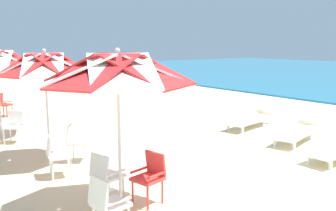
# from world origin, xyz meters

# --- Properties ---
(ground_plane) EXTENTS (80.00, 80.00, 0.00)m
(ground_plane) POSITION_xyz_m (0.00, 0.00, 0.00)
(ground_plane) COLOR beige
(beach_umbrella_0) EXTENTS (2.34, 2.34, 2.61)m
(beach_umbrella_0) POSITION_xyz_m (-0.08, -3.14, 2.27)
(beach_umbrella_0) COLOR silver
(beach_umbrella_0) RESTS_ON ground
(plastic_chair_0) EXTENTS (0.54, 0.56, 0.87)m
(plastic_chair_0) POSITION_xyz_m (-0.66, -3.10, 0.50)
(plastic_chair_0) COLOR white
(plastic_chair_0) RESTS_ON ground
(plastic_chair_1) EXTENTS (0.49, 0.52, 0.87)m
(plastic_chair_1) POSITION_xyz_m (0.35, -3.60, 0.50)
(plastic_chair_1) COLOR white
(plastic_chair_1) RESTS_ON ground
(plastic_chair_2) EXTENTS (0.52, 0.55, 0.87)m
(plastic_chair_2) POSITION_xyz_m (-0.18, -2.50, 0.50)
(plastic_chair_2) COLOR red
(plastic_chair_2) RESTS_ON ground
(beach_umbrella_1) EXTENTS (2.09, 2.09, 2.56)m
(beach_umbrella_1) POSITION_xyz_m (-3.26, -3.14, 2.20)
(beach_umbrella_1) COLOR silver
(beach_umbrella_1) RESTS_ON ground
(plastic_chair_3) EXTENTS (0.53, 0.55, 0.87)m
(plastic_chair_3) POSITION_xyz_m (-2.28, -3.34, 0.50)
(plastic_chair_3) COLOR white
(plastic_chair_3) RESTS_ON ground
(plastic_chair_4) EXTENTS (0.63, 0.63, 0.87)m
(plastic_chair_4) POSITION_xyz_m (-3.02, -2.62, 0.50)
(plastic_chair_4) COLOR white
(plastic_chair_4) RESTS_ON ground
(plastic_chair_5) EXTENTS (0.63, 0.63, 0.87)m
(plastic_chair_5) POSITION_xyz_m (-5.58, -3.29, 0.50)
(plastic_chair_5) COLOR white
(plastic_chair_5) RESTS_ON ground
(plastic_chair_6) EXTENTS (0.63, 0.63, 0.87)m
(plastic_chair_6) POSITION_xyz_m (-9.60, -2.63, 0.50)
(plastic_chair_6) COLOR red
(plastic_chair_6) RESTS_ON ground
(sun_lounger_2) EXTENTS (1.11, 2.23, 0.62)m
(sun_lounger_2) POSITION_xyz_m (-1.01, 2.92, 0.28)
(sun_lounger_2) COLOR white
(sun_lounger_2) RESTS_ON ground
(sun_lounger_3) EXTENTS (0.98, 2.22, 0.62)m
(sun_lounger_3) POSITION_xyz_m (-2.92, 3.22, 0.28)
(sun_lounger_3) COLOR white
(sun_lounger_3) RESTS_ON ground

